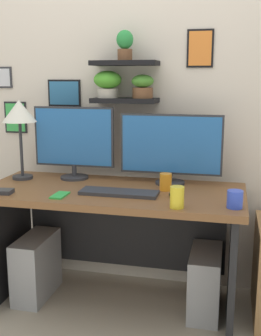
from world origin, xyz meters
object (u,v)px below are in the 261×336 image
at_px(computer_tower_left, 36,266).
at_px(computer_tower_right, 205,282).
at_px(desk_lamp, 19,115).
at_px(cell_phone, 60,195).
at_px(coffee_mug, 235,199).
at_px(scissors_tray, 2,192).
at_px(keyboard, 119,193).
at_px(water_cup, 177,197).
at_px(desk, 115,221).
at_px(pen_cup, 166,182).
at_px(monitor_right, 171,148).
at_px(computer_mouse, 174,194).
at_px(monitor_left, 74,141).

bearing_deg(computer_tower_left, computer_tower_right, 2.98).
xyz_separation_m(desk_lamp, computer_tower_right, (1.19, -0.06, -0.97)).
xyz_separation_m(cell_phone, computer_tower_left, (-0.27, 0.22, -0.55)).
xyz_separation_m(coffee_mug, scissors_tray, (-1.28, -0.03, -0.03)).
bearing_deg(keyboard, water_cup, -26.76).
distance_m(desk_lamp, cell_phone, 0.66).
xyz_separation_m(desk_lamp, water_cup, (1.05, -0.40, -0.36)).
height_order(desk, pen_cup, pen_cup).
xyz_separation_m(monitor_right, computer_mouse, (0.06, -0.30, -0.21)).
bearing_deg(pen_cup, keyboard, -148.40).
xyz_separation_m(computer_mouse, desk_lamp, (-1.01, 0.21, 0.40)).
height_order(computer_mouse, desk_lamp, desk_lamp).
bearing_deg(computer_tower_right, cell_phone, -160.87).
relative_size(monitor_right, water_cup, 5.67).
height_order(desk, computer_mouse, computer_mouse).
xyz_separation_m(computer_mouse, coffee_mug, (0.32, -0.13, 0.03)).
height_order(desk, cell_phone, cell_phone).
bearing_deg(computer_tower_left, cell_phone, -38.90).
distance_m(desk, cell_phone, 0.42).
bearing_deg(pen_cup, desk_lamp, 175.44).
height_order(scissors_tray, computer_tower_left, scissors_tray).
xyz_separation_m(desk, desk_lamp, (-0.64, 0.07, 0.62)).
relative_size(keyboard, computer_tower_left, 1.10).
distance_m(cell_phone, water_cup, 0.66).
relative_size(cell_phone, computer_tower_left, 0.35).
bearing_deg(water_cup, keyboard, 153.24).
xyz_separation_m(computer_mouse, computer_tower_left, (-0.89, 0.09, -0.56)).
xyz_separation_m(desk, computer_mouse, (0.38, -0.13, 0.23)).
bearing_deg(scissors_tray, water_cup, -2.19).
relative_size(monitor_right, computer_tower_left, 1.55).
xyz_separation_m(cell_phone, computer_tower_right, (0.80, 0.28, -0.56)).
height_order(pen_cup, scissors_tray, pen_cup).
height_order(keyboard, water_cup, water_cup).
xyz_separation_m(coffee_mug, computer_tower_left, (-1.21, 0.22, -0.59)).
bearing_deg(desk, water_cup, -38.01).
height_order(cell_phone, pen_cup, pen_cup).
bearing_deg(monitor_right, monitor_left, -179.99).
bearing_deg(desk_lamp, scissors_tray, -81.00).
xyz_separation_m(desk, computer_tower_left, (-0.51, -0.04, -0.34)).
xyz_separation_m(monitor_left, coffee_mug, (1.01, -0.42, -0.20)).
distance_m(keyboard, computer_tower_right, 0.77).
xyz_separation_m(monitor_left, pen_cup, (0.62, -0.17, -0.20)).
bearing_deg(computer_mouse, coffee_mug, -21.70).
bearing_deg(monitor_right, coffee_mug, -47.65).
relative_size(cell_phone, computer_tower_right, 0.35).
distance_m(cell_phone, coffee_mug, 0.94).
bearing_deg(cell_phone, desk, 47.66).
bearing_deg(monitor_left, scissors_tray, -120.71).
bearing_deg(computer_tower_right, scissors_tray, -165.09).
relative_size(keyboard, pen_cup, 4.40).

